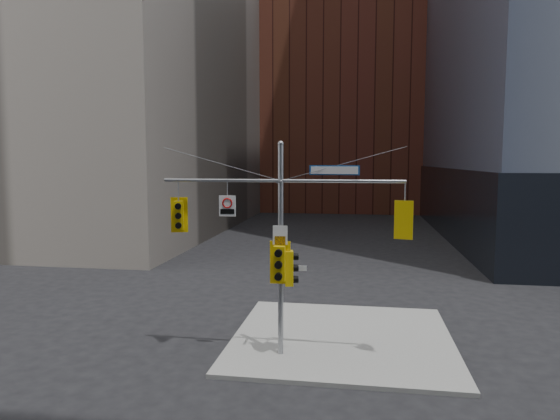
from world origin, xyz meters
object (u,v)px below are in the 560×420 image
(traffic_light_west_arm, at_px, (179,215))
(regulatory_sign_arm, at_px, (227,205))
(traffic_light_pole_front, at_px, (279,264))
(traffic_light_east_arm, at_px, (404,219))
(street_sign_blade, at_px, (334,170))
(traffic_light_pole_side, at_px, (290,268))
(signal_assembly, at_px, (281,229))

(traffic_light_west_arm, bearing_deg, regulatory_sign_arm, -15.67)
(traffic_light_pole_front, bearing_deg, traffic_light_east_arm, 2.68)
(traffic_light_west_arm, height_order, traffic_light_east_arm, traffic_light_east_arm)
(street_sign_blade, relative_size, regulatory_sign_arm, 2.30)
(traffic_light_west_arm, height_order, street_sign_blade, street_sign_blade)
(traffic_light_east_arm, xyz_separation_m, regulatory_sign_arm, (-5.78, -0.02, 0.37))
(traffic_light_pole_front, height_order, street_sign_blade, street_sign_blade)
(traffic_light_west_arm, distance_m, traffic_light_east_arm, 7.49)
(traffic_light_east_arm, distance_m, traffic_light_pole_side, 4.02)
(traffic_light_east_arm, relative_size, traffic_light_pole_side, 1.06)
(traffic_light_pole_side, xyz_separation_m, traffic_light_pole_front, (-0.33, -0.28, 0.20))
(traffic_light_pole_side, height_order, street_sign_blade, street_sign_blade)
(traffic_light_pole_side, xyz_separation_m, regulatory_sign_arm, (-2.13, -0.04, 2.07))
(traffic_light_pole_front, distance_m, street_sign_blade, 3.52)
(signal_assembly, xyz_separation_m, traffic_light_pole_front, (-0.00, -0.27, -1.12))
(traffic_light_west_arm, xyz_separation_m, traffic_light_east_arm, (7.49, -0.01, 0.00))
(traffic_light_west_arm, distance_m, street_sign_blade, 5.49)
(signal_assembly, xyz_separation_m, regulatory_sign_arm, (-1.80, -0.02, 0.76))
(traffic_light_pole_front, relative_size, street_sign_blade, 0.89)
(traffic_light_pole_side, bearing_deg, traffic_light_east_arm, -102.39)
(regulatory_sign_arm, bearing_deg, traffic_light_east_arm, -4.42)
(traffic_light_pole_side, bearing_deg, traffic_light_west_arm, 77.93)
(traffic_light_pole_front, xyz_separation_m, street_sign_blade, (1.74, 0.27, 3.05))
(street_sign_blade, distance_m, regulatory_sign_arm, 3.74)
(regulatory_sign_arm, bearing_deg, signal_assembly, -3.99)
(traffic_light_pole_front, bearing_deg, traffic_light_pole_side, 39.66)
(traffic_light_pole_side, distance_m, traffic_light_pole_front, 0.48)
(traffic_light_east_arm, relative_size, regulatory_sign_arm, 1.74)
(signal_assembly, relative_size, traffic_light_pole_front, 5.59)
(traffic_light_pole_front, bearing_deg, street_sign_blade, 7.60)
(traffic_light_west_arm, xyz_separation_m, street_sign_blade, (5.26, -0.01, 1.55))
(signal_assembly, distance_m, traffic_light_west_arm, 3.54)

